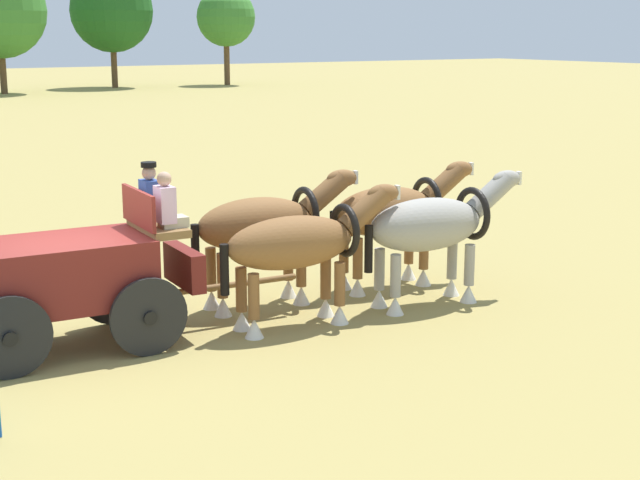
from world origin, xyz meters
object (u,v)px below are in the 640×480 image
(draft_horse_rear_off, at_px, (299,245))
(draft_horse_lead_off, at_px, (433,227))
(show_wagon, at_px, (75,273))
(draft_horse_rear_near, at_px, (264,227))
(draft_horse_lead_near, at_px, (391,214))

(draft_horse_rear_off, xyz_separation_m, draft_horse_lead_off, (2.58, -0.15, 0.04))
(show_wagon, height_order, draft_horse_rear_off, show_wagon)
(show_wagon, bearing_deg, draft_horse_rear_near, 7.55)
(show_wagon, xyz_separation_m, draft_horse_lead_off, (5.96, -0.99, 0.21))
(draft_horse_lead_near, distance_m, draft_horse_lead_off, 1.30)
(draft_horse_rear_off, bearing_deg, draft_horse_lead_near, 23.40)
(draft_horse_lead_near, relative_size, draft_horse_lead_off, 0.96)
(show_wagon, bearing_deg, draft_horse_lead_near, 2.92)
(show_wagon, xyz_separation_m, draft_horse_rear_off, (3.37, -0.84, 0.17))
(draft_horse_lead_near, bearing_deg, show_wagon, -177.08)
(draft_horse_rear_near, distance_m, draft_horse_lead_near, 2.60)
(draft_horse_lead_off, bearing_deg, show_wagon, 170.57)
(draft_horse_lead_off, bearing_deg, draft_horse_rear_off, 176.75)
(draft_horse_rear_near, height_order, draft_horse_rear_off, draft_horse_rear_near)
(draft_horse_rear_near, relative_size, draft_horse_rear_off, 0.98)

